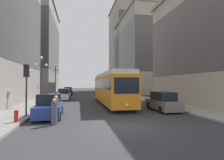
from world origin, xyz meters
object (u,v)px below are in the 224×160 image
object	(u,v)px
lamp_post_left_far	(56,76)
lamp_post_left_near	(41,73)
parked_car_left_near	(49,106)
transit_bus	(112,87)
pedestrian_crossing_far	(56,109)
streetcar	(111,88)
pedestrian_crossing_near	(54,113)
traffic_light_near_left	(27,76)
fire_hydrant	(16,116)
parked_car_right_far	(163,102)
parked_car_left_far	(64,95)
parked_car_left_mid	(68,91)

from	to	relation	value
lamp_post_left_far	lamp_post_left_near	bearing A→B (deg)	-90.00
lamp_post_left_near	parked_car_left_near	bearing A→B (deg)	-74.02
transit_bus	pedestrian_crossing_far	size ratio (longest dim) A/B	7.00
streetcar	pedestrian_crossing_near	size ratio (longest dim) A/B	8.89
streetcar	pedestrian_crossing_near	bearing A→B (deg)	-118.68
pedestrian_crossing_near	traffic_light_near_left	distance (m)	4.43
fire_hydrant	parked_car_left_near	bearing A→B (deg)	52.47
parked_car_left_near	traffic_light_near_left	world-z (taller)	traffic_light_near_left
parked_car_right_far	parked_car_left_far	distance (m)	17.09
parked_car_left_near	pedestrian_crossing_far	distance (m)	1.70
transit_bus	streetcar	bearing A→B (deg)	-100.68
streetcar	parked_car_left_near	distance (m)	9.76
fire_hydrant	pedestrian_crossing_near	bearing A→B (deg)	-13.64
parked_car_left_mid	lamp_post_left_far	xyz separation A→B (m)	(-1.90, -8.16, 3.25)
parked_car_left_near	lamp_post_left_near	size ratio (longest dim) A/B	0.83
traffic_light_near_left	lamp_post_left_far	distance (m)	19.83
parked_car_right_far	transit_bus	bearing A→B (deg)	-87.41
transit_bus	lamp_post_left_far	world-z (taller)	lamp_post_left_far
parked_car_left_near	lamp_post_left_near	xyz separation A→B (m)	(-1.90, 6.63, 2.93)
pedestrian_crossing_far	fire_hydrant	size ratio (longest dim) A/B	2.36
streetcar	pedestrian_crossing_far	distance (m)	10.62
parked_car_right_far	lamp_post_left_near	distance (m)	13.48
lamp_post_left_far	parked_car_right_far	bearing A→B (deg)	-56.79
pedestrian_crossing_near	fire_hydrant	xyz separation A→B (m)	(-2.39, 0.58, -0.25)
pedestrian_crossing_near	parked_car_left_near	bearing A→B (deg)	-174.67
transit_bus	parked_car_right_far	xyz separation A→B (m)	(0.65, -22.33, -1.10)
streetcar	lamp_post_left_far	xyz separation A→B (m)	(-8.12, 12.49, 1.99)
parked_car_left_mid	parked_car_left_far	xyz separation A→B (m)	(0.00, -12.91, 0.00)
parked_car_left_far	traffic_light_near_left	distance (m)	15.34
parked_car_left_mid	lamp_post_left_far	distance (m)	8.99
streetcar	parked_car_left_near	bearing A→B (deg)	-130.27
parked_car_left_near	pedestrian_crossing_near	size ratio (longest dim) A/B	2.76
transit_bus	lamp_post_left_far	bearing A→B (deg)	-160.56
parked_car_right_far	parked_car_left_near	bearing A→B (deg)	8.91
traffic_light_near_left	fire_hydrant	xyz separation A→B (m)	(-0.01, -2.29, -2.64)
streetcar	transit_bus	size ratio (longest dim) A/B	1.20
streetcar	pedestrian_crossing_near	xyz separation A→B (m)	(-5.52, -10.19, -1.33)
transit_bus	lamp_post_left_near	world-z (taller)	lamp_post_left_near
streetcar	fire_hydrant	size ratio (longest dim) A/B	19.73
parked_car_right_far	traffic_light_near_left	bearing A→B (deg)	7.37
lamp_post_left_far	fire_hydrant	distance (m)	22.39
transit_bus	traffic_light_near_left	world-z (taller)	traffic_light_near_left
parked_car_right_far	parked_car_left_far	world-z (taller)	same
parked_car_left_far	pedestrian_crossing_near	size ratio (longest dim) A/B	2.98
pedestrian_crossing_far	lamp_post_left_near	xyz separation A→B (m)	(-2.57, 8.19, 2.95)
parked_car_right_far	pedestrian_crossing_far	bearing A→B (deg)	18.36
parked_car_left_near	parked_car_left_far	xyz separation A→B (m)	(0.00, 15.16, 0.00)
streetcar	lamp_post_left_near	bearing A→B (deg)	-174.78
parked_car_right_far	lamp_post_left_near	size ratio (longest dim) A/B	0.84
pedestrian_crossing_far	parked_car_left_far	bearing A→B (deg)	22.54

